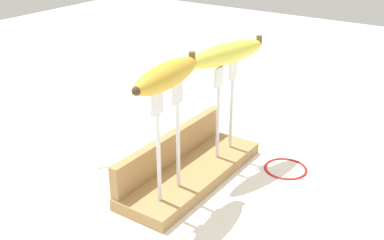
% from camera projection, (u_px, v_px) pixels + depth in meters
% --- Properties ---
extents(ground_plane, '(3.00, 3.00, 0.00)m').
position_uv_depth(ground_plane, '(192.00, 179.00, 0.90)').
color(ground_plane, white).
extents(wooden_board, '(0.33, 0.11, 0.02)m').
position_uv_depth(wooden_board, '(192.00, 173.00, 0.90)').
color(wooden_board, '#A87F4C').
rests_on(wooden_board, ground).
extents(board_backstop, '(0.32, 0.02, 0.06)m').
position_uv_depth(board_backstop, '(171.00, 147.00, 0.91)').
color(board_backstop, '#A87F4C').
rests_on(board_backstop, wooden_board).
extents(fork_stand_left, '(0.08, 0.01, 0.19)m').
position_uv_depth(fork_stand_left, '(168.00, 133.00, 0.77)').
color(fork_stand_left, silver).
rests_on(fork_stand_left, wooden_board).
extents(fork_stand_right, '(0.08, 0.01, 0.18)m').
position_uv_depth(fork_stand_right, '(225.00, 101.00, 0.91)').
color(fork_stand_right, silver).
rests_on(fork_stand_right, wooden_board).
extents(banana_raised_left, '(0.17, 0.06, 0.04)m').
position_uv_depth(banana_raised_left, '(167.00, 75.00, 0.73)').
color(banana_raised_left, gold).
rests_on(banana_raised_left, fork_stand_left).
extents(banana_raised_right, '(0.20, 0.08, 0.04)m').
position_uv_depth(banana_raised_right, '(227.00, 53.00, 0.87)').
color(banana_raised_right, '#DBD147').
rests_on(banana_raised_right, fork_stand_right).
extents(fork_fallen_near, '(0.15, 0.12, 0.01)m').
position_uv_depth(fork_fallen_near, '(128.00, 160.00, 0.96)').
color(fork_fallen_near, silver).
rests_on(fork_fallen_near, ground).
extents(wire_coil, '(0.09, 0.09, 0.01)m').
position_uv_depth(wire_coil, '(286.00, 168.00, 0.93)').
color(wire_coil, red).
rests_on(wire_coil, ground).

